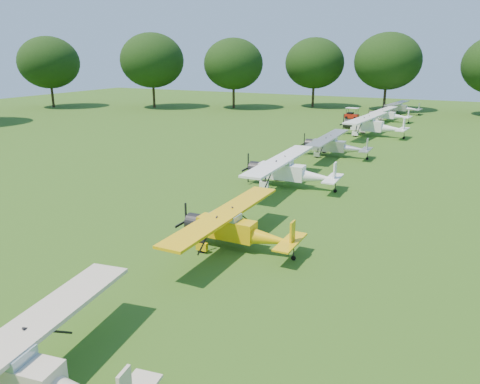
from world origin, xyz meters
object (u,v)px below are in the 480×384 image
Objects in this scene: aircraft_7 at (400,107)px; aircraft_1 at (22,373)px; aircraft_3 at (289,170)px; aircraft_4 at (334,144)px; golf_cart at (352,115)px; aircraft_6 at (388,114)px; aircraft_5 at (372,124)px; aircraft_2 at (235,227)px.

aircraft_1 is at bearing -81.79° from aircraft_7.
aircraft_3 reaches higher than aircraft_4.
aircraft_4 is 36.83m from aircraft_7.
aircraft_4 reaches higher than aircraft_7.
golf_cart is at bearing 95.56° from aircraft_3.
aircraft_6 is (0.58, 26.51, -0.08)m from aircraft_4.
aircraft_5 is at bearing 86.34° from aircraft_3.
aircraft_3 is 5.59× the size of golf_cart.
aircraft_7 is at bearing 82.19° from aircraft_1.
aircraft_1 is 63.90m from golf_cart.
aircraft_1 is at bearing -88.28° from aircraft_4.
golf_cart is at bearing 117.57° from aircraft_5.
aircraft_4 is (-1.32, 36.15, -0.03)m from aircraft_1.
aircraft_5 is at bearing 82.29° from aircraft_1.
aircraft_5 is at bearing -82.00° from aircraft_7.
aircraft_1 is 0.86× the size of aircraft_5.
aircraft_5 is 15.37m from golf_cart.
golf_cart is at bearing 97.20° from aircraft_2.
aircraft_3 is 1.16× the size of aircraft_7.
aircraft_5 reaches higher than aircraft_7.
aircraft_4 is at bearing -88.38° from aircraft_5.
aircraft_1 is 1.09× the size of aircraft_7.
aircraft_1 reaches higher than aircraft_2.
aircraft_1 reaches higher than aircraft_4.
golf_cart is (-5.67, -9.36, -0.57)m from aircraft_7.
aircraft_1 is 0.94× the size of aircraft_3.
aircraft_4 is (0.15, 11.81, -0.12)m from aircraft_3.
aircraft_4 is at bearing 83.94° from aircraft_1.
aircraft_4 reaches higher than aircraft_2.
aircraft_2 is 4.99× the size of golf_cart.
aircraft_2 is at bearing -83.56° from aircraft_3.
aircraft_5 is (1.09, 25.03, 0.10)m from aircraft_3.
aircraft_5 is at bearing 85.56° from aircraft_4.
aircraft_7 is (1.04, 48.63, -0.19)m from aircraft_3.
aircraft_5 reaches higher than aircraft_1.
aircraft_7 is 10.96m from golf_cart.
aircraft_3 is 11.81m from aircraft_4.
aircraft_7 is at bearing 90.79° from aircraft_2.
aircraft_3 is at bearing -91.10° from aircraft_4.
aircraft_1 is 1.03× the size of aircraft_4.
aircraft_1 is at bearing -78.89° from golf_cart.
aircraft_5 is 1.26× the size of aircraft_7.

